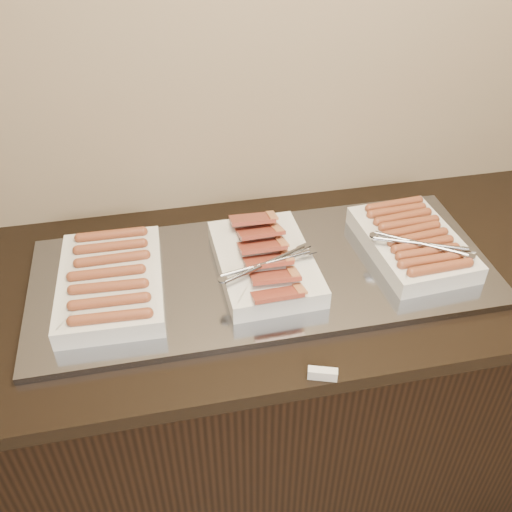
% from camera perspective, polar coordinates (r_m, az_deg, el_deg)
% --- Properties ---
extents(counter, '(2.06, 0.76, 0.90)m').
position_cam_1_polar(counter, '(1.83, 0.64, -12.69)').
color(counter, black).
rests_on(counter, ground).
extents(warming_tray, '(1.20, 0.50, 0.02)m').
position_cam_1_polar(warming_tray, '(1.50, 0.76, -1.69)').
color(warming_tray, gray).
rests_on(warming_tray, counter).
extents(dish_left, '(0.26, 0.38, 0.07)m').
position_cam_1_polar(dish_left, '(1.46, -14.30, -2.43)').
color(dish_left, silver).
rests_on(dish_left, warming_tray).
extents(dish_center, '(0.27, 0.38, 0.09)m').
position_cam_1_polar(dish_center, '(1.47, 0.88, -0.54)').
color(dish_center, silver).
rests_on(dish_center, warming_tray).
extents(dish_right, '(0.27, 0.37, 0.08)m').
position_cam_1_polar(dish_right, '(1.59, 15.40, 1.40)').
color(dish_right, silver).
rests_on(dish_right, warming_tray).
extents(label_holder, '(0.07, 0.04, 0.03)m').
position_cam_1_polar(label_holder, '(1.27, 6.68, -11.62)').
color(label_holder, silver).
rests_on(label_holder, counter).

